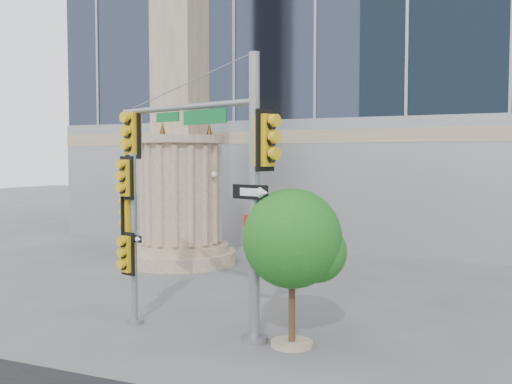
% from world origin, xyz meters
% --- Properties ---
extents(ground, '(120.00, 120.00, 0.00)m').
position_xyz_m(ground, '(0.00, 0.00, 0.00)').
color(ground, '#545456').
rests_on(ground, ground).
extents(monument, '(4.40, 4.40, 16.60)m').
position_xyz_m(monument, '(-6.00, 9.00, 5.52)').
color(monument, gray).
rests_on(monument, ground).
extents(main_signal_pole, '(4.97, 1.81, 6.57)m').
position_xyz_m(main_signal_pole, '(-0.53, 1.45, 4.07)').
color(main_signal_pole, slate).
rests_on(main_signal_pole, ground).
extents(secondary_signal_pole, '(0.75, 0.68, 4.33)m').
position_xyz_m(secondary_signal_pole, '(-2.83, 1.18, 2.54)').
color(secondary_signal_pole, slate).
rests_on(secondary_signal_pole, ground).
extents(street_tree, '(2.27, 2.22, 3.54)m').
position_xyz_m(street_tree, '(1.54, 1.22, 2.33)').
color(street_tree, gray).
rests_on(street_tree, ground).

